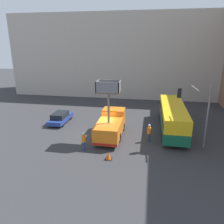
{
  "coord_description": "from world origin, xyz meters",
  "views": [
    {
      "loc": [
        4.94,
        -22.06,
        9.9
      ],
      "look_at": [
        0.86,
        0.76,
        2.62
      ],
      "focal_mm": 35.0,
      "sensor_mm": 36.0,
      "label": 1
    }
  ],
  "objects_px": {
    "road_worker_near_truck": "(84,141)",
    "road_worker_directing": "(149,133)",
    "city_bus": "(173,116)",
    "traffic_light_pole": "(198,107)",
    "traffic_cone_near_truck": "(109,156)",
    "parked_car_curbside": "(61,117)",
    "utility_truck": "(111,124)"
  },
  "relations": [
    {
      "from": "city_bus",
      "to": "road_worker_directing",
      "type": "bearing_deg",
      "value": 160.11
    },
    {
      "from": "road_worker_directing",
      "to": "traffic_light_pole",
      "type": "bearing_deg",
      "value": -33.06
    },
    {
      "from": "utility_truck",
      "to": "parked_car_curbside",
      "type": "bearing_deg",
      "value": 155.58
    },
    {
      "from": "city_bus",
      "to": "traffic_cone_near_truck",
      "type": "relative_size",
      "value": 15.86
    },
    {
      "from": "city_bus",
      "to": "traffic_light_pole",
      "type": "distance_m",
      "value": 5.18
    },
    {
      "from": "city_bus",
      "to": "traffic_light_pole",
      "type": "bearing_deg",
      "value": -141.8
    },
    {
      "from": "city_bus",
      "to": "road_worker_near_truck",
      "type": "distance_m",
      "value": 11.15
    },
    {
      "from": "traffic_cone_near_truck",
      "to": "utility_truck",
      "type": "bearing_deg",
      "value": 98.25
    },
    {
      "from": "utility_truck",
      "to": "city_bus",
      "type": "xyz_separation_m",
      "value": [
        6.82,
        3.2,
        0.35
      ]
    },
    {
      "from": "utility_truck",
      "to": "city_bus",
      "type": "bearing_deg",
      "value": 25.14
    },
    {
      "from": "traffic_light_pole",
      "to": "parked_car_curbside",
      "type": "xyz_separation_m",
      "value": [
        -15.84,
        4.35,
        -3.46
      ]
    },
    {
      "from": "traffic_light_pole",
      "to": "road_worker_directing",
      "type": "bearing_deg",
      "value": 172.67
    },
    {
      "from": "city_bus",
      "to": "road_worker_near_truck",
      "type": "height_order",
      "value": "city_bus"
    },
    {
      "from": "traffic_light_pole",
      "to": "road_worker_near_truck",
      "type": "height_order",
      "value": "traffic_light_pole"
    },
    {
      "from": "utility_truck",
      "to": "road_worker_directing",
      "type": "distance_m",
      "value": 4.24
    },
    {
      "from": "utility_truck",
      "to": "road_worker_near_truck",
      "type": "relative_size",
      "value": 3.45
    },
    {
      "from": "road_worker_near_truck",
      "to": "utility_truck",
      "type": "bearing_deg",
      "value": -127.32
    },
    {
      "from": "traffic_light_pole",
      "to": "parked_car_curbside",
      "type": "relative_size",
      "value": 1.36
    },
    {
      "from": "traffic_light_pole",
      "to": "parked_car_curbside",
      "type": "height_order",
      "value": "traffic_light_pole"
    },
    {
      "from": "city_bus",
      "to": "traffic_light_pole",
      "type": "relative_size",
      "value": 1.78
    },
    {
      "from": "city_bus",
      "to": "road_worker_directing",
      "type": "height_order",
      "value": "city_bus"
    },
    {
      "from": "utility_truck",
      "to": "road_worker_directing",
      "type": "relative_size",
      "value": 3.35
    },
    {
      "from": "utility_truck",
      "to": "road_worker_near_truck",
      "type": "xyz_separation_m",
      "value": [
        -2.0,
        -3.57,
        -0.53
      ]
    },
    {
      "from": "city_bus",
      "to": "road_worker_directing",
      "type": "xyz_separation_m",
      "value": [
        -2.64,
        -3.69,
        -0.85
      ]
    },
    {
      "from": "road_worker_near_truck",
      "to": "road_worker_directing",
      "type": "bearing_deg",
      "value": -161.62
    },
    {
      "from": "utility_truck",
      "to": "traffic_cone_near_truck",
      "type": "height_order",
      "value": "utility_truck"
    },
    {
      "from": "city_bus",
      "to": "traffic_cone_near_truck",
      "type": "xyz_separation_m",
      "value": [
        -6.1,
        -8.16,
        -1.49
      ]
    },
    {
      "from": "traffic_cone_near_truck",
      "to": "parked_car_curbside",
      "type": "xyz_separation_m",
      "value": [
        -7.97,
        8.25,
        0.39
      ]
    },
    {
      "from": "traffic_cone_near_truck",
      "to": "parked_car_curbside",
      "type": "bearing_deg",
      "value": 134.02
    },
    {
      "from": "utility_truck",
      "to": "road_worker_near_truck",
      "type": "distance_m",
      "value": 4.12
    },
    {
      "from": "traffic_light_pole",
      "to": "traffic_cone_near_truck",
      "type": "relative_size",
      "value": 8.92
    },
    {
      "from": "traffic_light_pole",
      "to": "road_worker_near_truck",
      "type": "xyz_separation_m",
      "value": [
        -10.58,
        -2.51,
        -3.24
      ]
    }
  ]
}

